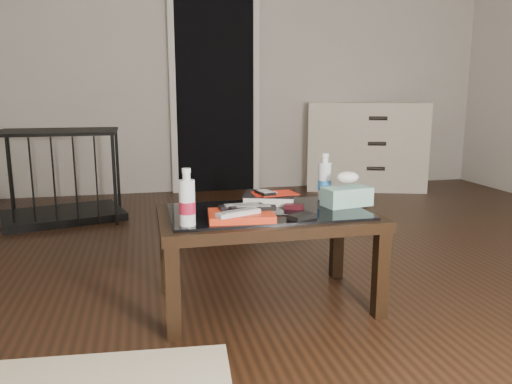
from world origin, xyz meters
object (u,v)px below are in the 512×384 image
coffee_table (267,224)px  tissue_box (347,196)px  water_bottle_left (187,197)px  pet_crate (61,191)px  water_bottle_right (325,176)px  textbook (269,198)px  dresser (365,146)px

coffee_table → tissue_box: bearing=1.2°
coffee_table → tissue_box: (0.40, 0.01, 0.11)m
coffee_table → water_bottle_left: bearing=-154.0°
coffee_table → pet_crate: bearing=121.7°
pet_crate → tissue_box: 2.53m
water_bottle_right → water_bottle_left: bearing=-153.9°
coffee_table → tissue_box: 0.41m
textbook → water_bottle_right: bearing=20.9°
water_bottle_right → textbook: bearing=-178.3°
dresser → textbook: size_ratio=5.18×
coffee_table → dresser: bearing=56.8°
dresser → pet_crate: bearing=-148.7°
textbook → coffee_table: bearing=-88.9°
coffee_table → textbook: size_ratio=4.00×
pet_crate → tissue_box: pet_crate is taller
textbook → water_bottle_right: 0.31m
dresser → water_bottle_right: dresser is taller
dresser → textbook: (-1.67, -2.47, 0.03)m
tissue_box → coffee_table: bearing=170.2°
textbook → water_bottle_left: (-0.44, -0.35, 0.10)m
textbook → water_bottle_right: size_ratio=1.05×
pet_crate → dresser: bearing=-2.6°
coffee_table → dresser: size_ratio=0.77×
pet_crate → water_bottle_right: (1.55, -1.78, 0.35)m
coffee_table → textbook: textbook is taller
coffee_table → water_bottle_right: water_bottle_right is taller
dresser → water_bottle_right: size_ratio=5.45×
textbook → water_bottle_left: bearing=-122.2°
water_bottle_left → tissue_box: (0.79, 0.20, -0.07)m
water_bottle_right → tissue_box: size_ratio=1.03×
textbook → pet_crate: bearing=144.3°
water_bottle_right → tissue_box: 0.19m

